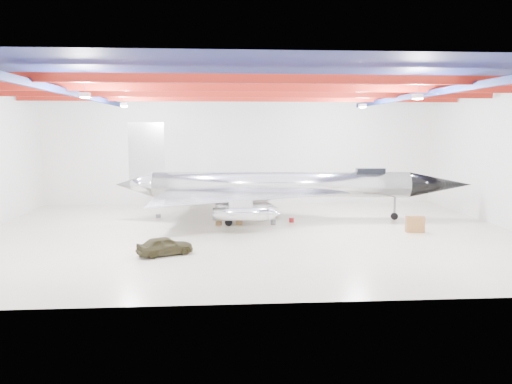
{
  "coord_description": "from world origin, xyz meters",
  "views": [
    {
      "loc": [
        -2.1,
        -36.29,
        7.72
      ],
      "look_at": [
        0.62,
        2.0,
        2.85
      ],
      "focal_mm": 35.0,
      "sensor_mm": 36.0,
      "label": 1
    }
  ],
  "objects": [
    {
      "name": "floor",
      "position": [
        0.0,
        0.0,
        0.0
      ],
      "size": [
        40.0,
        40.0,
        0.0
      ],
      "primitive_type": "plane",
      "color": "beige",
      "rests_on": "ground"
    },
    {
      "name": "wall_back",
      "position": [
        0.0,
        15.0,
        5.5
      ],
      "size": [
        40.0,
        0.0,
        40.0
      ],
      "primitive_type": "plane",
      "rotation": [
        1.57,
        0.0,
        0.0
      ],
      "color": "silver",
      "rests_on": "floor"
    },
    {
      "name": "desk",
      "position": [
        12.42,
        -0.43,
        0.61
      ],
      "size": [
        1.41,
        0.86,
        1.22
      ],
      "primitive_type": "cube",
      "rotation": [
        0.0,
        0.0,
        -0.15
      ],
      "color": "brown",
      "rests_on": "floor"
    },
    {
      "name": "jeep",
      "position": [
        -5.57,
        -5.99,
        0.58
      ],
      "size": [
        3.7,
        2.68,
        1.17
      ],
      "primitive_type": "imported",
      "rotation": [
        0.0,
        0.0,
        2.0
      ],
      "color": "#342F1A",
      "rests_on": "floor"
    },
    {
      "name": "toolbox_red",
      "position": [
        0.14,
        8.36,
        0.13
      ],
      "size": [
        0.39,
        0.31,
        0.27
      ],
      "primitive_type": "cube",
      "rotation": [
        0.0,
        0.0,
        -0.01
      ],
      "color": "maroon",
      "rests_on": "floor"
    },
    {
      "name": "oil_barrel",
      "position": [
        -0.65,
        3.43,
        0.17
      ],
      "size": [
        0.56,
        0.5,
        0.33
      ],
      "primitive_type": "cube",
      "rotation": [
        0.0,
        0.0,
        -0.29
      ],
      "color": "olive",
      "rests_on": "floor"
    },
    {
      "name": "jet_aircraft",
      "position": [
        2.93,
        5.47,
        2.71
      ],
      "size": [
        30.33,
        18.45,
        8.26
      ],
      "rotation": [
        0.0,
        0.0,
        -0.07
      ],
      "color": "silver",
      "rests_on": "floor"
    },
    {
      "name": "engine_drum",
      "position": [
        2.12,
        3.32,
        0.19
      ],
      "size": [
        0.46,
        0.46,
        0.39
      ],
      "primitive_type": "cylinder",
      "rotation": [
        0.0,
        0.0,
        -0.07
      ],
      "color": "#59595B",
      "rests_on": "floor"
    },
    {
      "name": "spares_box",
      "position": [
        2.87,
        7.52,
        0.17
      ],
      "size": [
        0.38,
        0.38,
        0.33
      ],
      "primitive_type": "cylinder",
      "rotation": [
        0.0,
        0.0,
        0.02
      ],
      "color": "#59595B",
      "rests_on": "floor"
    },
    {
      "name": "crate_small",
      "position": [
        -7.6,
        7.26,
        0.15
      ],
      "size": [
        0.44,
        0.36,
        0.29
      ],
      "primitive_type": "cube",
      "rotation": [
        0.0,
        0.0,
        0.07
      ],
      "color": "#59595B",
      "rests_on": "floor"
    },
    {
      "name": "crate_ply",
      "position": [
        -2.3,
        3.46,
        0.16
      ],
      "size": [
        0.52,
        0.46,
        0.32
      ],
      "primitive_type": "cube",
      "rotation": [
        0.0,
        0.0,
        -0.23
      ],
      "color": "olive",
      "rests_on": "floor"
    },
    {
      "name": "ceiling",
      "position": [
        0.0,
        0.0,
        11.0
      ],
      "size": [
        40.0,
        40.0,
        0.0
      ],
      "primitive_type": "plane",
      "rotation": [
        3.14,
        0.0,
        0.0
      ],
      "color": "#0A0F38",
      "rests_on": "wall_back"
    },
    {
      "name": "ceiling_structure",
      "position": [
        0.0,
        0.0,
        10.32
      ],
      "size": [
        39.5,
        29.5,
        1.08
      ],
      "color": "maroon",
      "rests_on": "ceiling"
    },
    {
      "name": "parts_bin",
      "position": [
        1.29,
        6.77,
        0.2
      ],
      "size": [
        0.71,
        0.64,
        0.41
      ],
      "primitive_type": "cube",
      "rotation": [
        0.0,
        0.0,
        -0.36
      ],
      "color": "olive",
      "rests_on": "floor"
    },
    {
      "name": "tool_chest",
      "position": [
        3.74,
        4.21,
        0.19
      ],
      "size": [
        0.48,
        0.48,
        0.37
      ],
      "primitive_type": "cylinder",
      "rotation": [
        0.0,
        0.0,
        -0.19
      ],
      "color": "maroon",
      "rests_on": "floor"
    }
  ]
}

